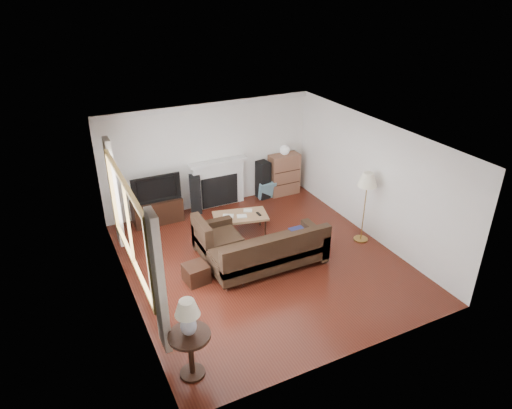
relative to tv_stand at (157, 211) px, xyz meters
name	(u,v)px	position (x,y,z in m)	size (l,w,h in m)	color
room	(263,204)	(1.39, -2.48, 0.98)	(5.10, 5.60, 2.54)	#4E1B11
window	(128,223)	(-1.06, -2.68, 1.28)	(0.12, 2.74, 1.54)	olive
curtain_near	(159,283)	(-1.01, -4.20, 1.13)	(0.10, 0.35, 2.10)	beige
curtain_far	(114,193)	(-1.01, -1.16, 1.13)	(0.10, 0.35, 2.10)	beige
fireplace	(218,183)	(1.54, 0.16, 0.30)	(1.40, 0.26, 1.15)	white
tv_stand	(157,211)	(0.00, 0.00, 0.00)	(1.09, 0.49, 0.54)	black
television	(155,187)	(0.00, 0.00, 0.58)	(1.07, 0.14, 0.62)	black
speaker_left	(195,194)	(0.93, 0.06, 0.18)	(0.25, 0.30, 0.90)	black
speaker_right	(263,180)	(2.69, 0.07, 0.20)	(0.26, 0.32, 0.95)	black
bookshelf	(284,174)	(3.27, 0.05, 0.25)	(0.76, 0.36, 1.04)	brown
globe_lamp	(285,150)	(3.27, 0.05, 0.89)	(0.24, 0.24, 0.24)	white
sectional_sofa	(269,250)	(1.41, -2.70, 0.11)	(2.38, 1.74, 0.77)	black
coffee_table	(240,224)	(1.45, -1.29, -0.05)	(1.13, 0.62, 0.44)	#976E48
footstool	(196,273)	(0.02, -2.53, -0.10)	(0.41, 0.41, 0.34)	black
floor_lamp	(364,207)	(3.61, -2.67, 0.49)	(0.39, 0.39, 1.52)	#A57D39
side_table	(191,354)	(-0.76, -4.55, 0.09)	(0.58, 0.58, 0.72)	black
table_lamp	(188,318)	(-0.76, -4.55, 0.73)	(0.34, 0.34, 0.55)	silver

